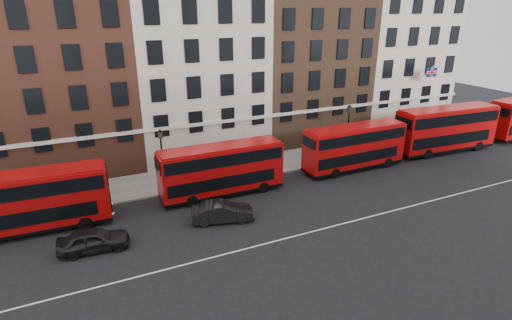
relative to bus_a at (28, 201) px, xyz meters
name	(u,v)px	position (x,y,z in m)	size (l,w,h in m)	color
ground	(274,224)	(15.37, -6.10, -2.29)	(120.00, 120.00, 0.00)	black
pavement	(222,171)	(15.37, 4.40, -2.21)	(80.00, 5.00, 0.15)	gray
kerb	(232,181)	(15.37, 1.90, -2.21)	(80.00, 0.30, 0.16)	gray
road_centre_line	(287,238)	(15.37, -8.10, -2.28)	(70.00, 0.12, 0.01)	white
building_terrace	(191,52)	(15.07, 11.78, 7.95)	(64.00, 11.95, 22.00)	#B2AC99
bus_a	(28,201)	(0.00, 0.00, 0.00)	(10.27, 2.93, 4.27)	#B6090A
bus_b	(221,169)	(13.70, 0.00, -0.03)	(10.07, 2.50, 4.22)	#B6090A
bus_c	(354,146)	(26.89, 0.00, -0.01)	(10.15, 2.58, 4.25)	#B6090A
bus_d	(446,128)	(38.64, 0.00, 0.27)	(11.53, 3.46, 4.78)	#B6090A
car_rear	(94,240)	(3.60, -4.19, -1.55)	(1.74, 4.32, 1.47)	black
car_front	(222,212)	(12.24, -4.13, -1.56)	(1.55, 4.44, 1.46)	black
lamp_post_left	(162,157)	(9.57, 2.41, 0.79)	(0.44, 0.44, 5.33)	black
lamp_post_right	(348,128)	(28.29, 2.96, 0.79)	(0.44, 0.44, 5.33)	black
traffic_light	(423,124)	(38.14, 2.49, 0.16)	(0.25, 0.45, 3.27)	black
iron_railings	(214,158)	(15.37, 6.60, -1.64)	(6.60, 0.06, 1.00)	black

